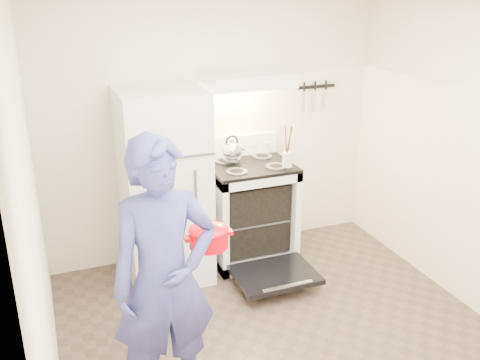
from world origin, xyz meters
The scene contains 15 objects.
floor centered at (0.00, 0.00, 0.00)m, with size 3.60×3.60×0.00m, color brown.
back_wall centered at (0.00, 1.80, 1.25)m, with size 3.20×0.02×2.50m, color white.
refrigerator centered at (-0.58, 1.45, 0.85)m, with size 0.70×0.70×1.70m, color white.
stove_body centered at (0.23, 1.48, 0.46)m, with size 0.76×0.65×0.92m, color white.
cooktop centered at (0.23, 1.48, 0.94)m, with size 0.76×0.65×0.03m, color black.
backsplash centered at (0.23, 1.76, 1.05)m, with size 0.76×0.07×0.20m, color white.
oven_door centered at (0.23, 0.88, 0.12)m, with size 0.70×0.54×0.04m, color black.
oven_rack centered at (0.23, 1.48, 0.44)m, with size 0.60×0.52×0.01m, color slate.
range_hood centered at (0.23, 1.55, 1.71)m, with size 0.76×0.50×0.12m, color white.
knife_strip centered at (1.05, 1.79, 1.55)m, with size 0.40×0.02×0.03m, color black.
pizza_stone centered at (0.21, 1.40, 0.45)m, with size 0.33×0.33×0.02m, color #92694E.
tea_kettle centered at (0.09, 1.56, 1.08)m, with size 0.22×0.18×0.26m, color #B9B9BE, non-canonical shape.
utensil_jar centered at (0.48, 1.22, 1.05)m, with size 0.09×0.09×0.13m, color silver.
person centered at (-0.95, -0.10, 0.88)m, with size 0.64×0.42×1.76m, color navy.
dutch_oven centered at (-0.58, 0.19, 0.95)m, with size 0.33×0.26×0.22m, color #E3000D, non-canonical shape.
Camera 1 is at (-1.51, -2.79, 2.53)m, focal length 40.00 mm.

